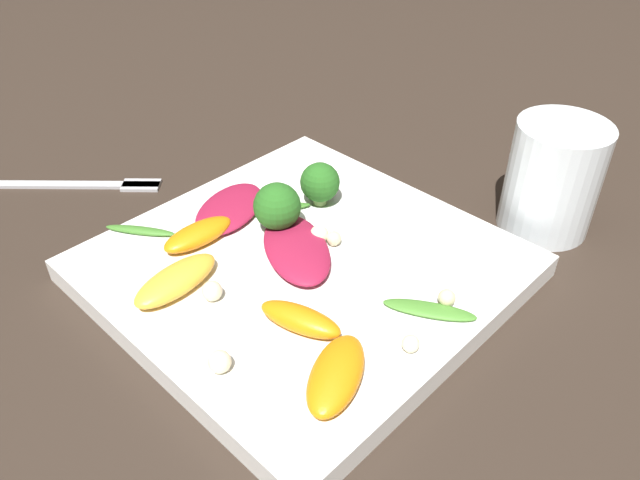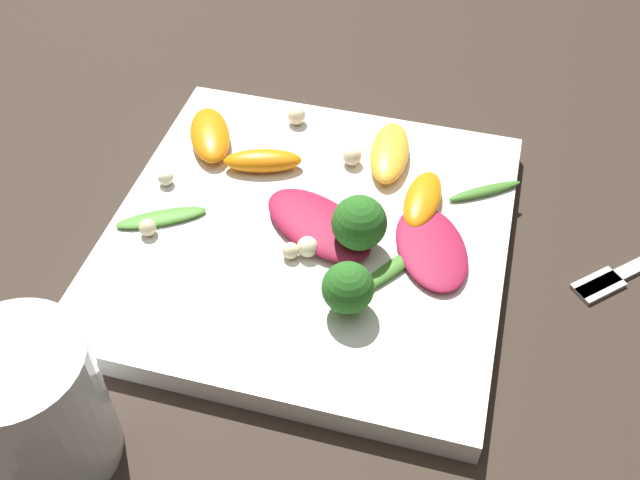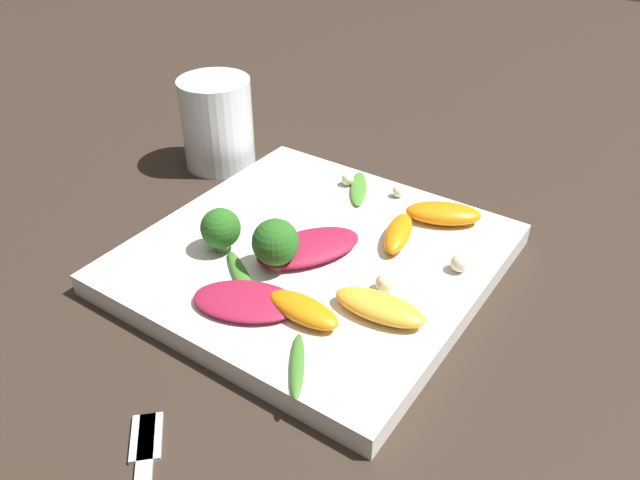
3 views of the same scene
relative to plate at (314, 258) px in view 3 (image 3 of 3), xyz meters
The scene contains 20 objects.
ground_plane 0.01m from the plate, ahead, with size 2.40×2.40×0.00m, color #2D231C.
plate is the anchor object (origin of this frame).
drinking_glass 0.24m from the plate, 63.06° to the left, with size 0.08×0.08×0.10m.
radicchio_leaf_0 0.10m from the plate, behind, with size 0.08×0.10×0.01m.
radicchio_leaf_1 0.02m from the plate, 157.18° to the right, with size 0.11×0.09×0.01m.
orange_segment_0 0.11m from the plate, 115.19° to the right, with size 0.04×0.08×0.02m.
orange_segment_1 0.14m from the plate, 35.25° to the right, with size 0.06×0.08×0.02m.
orange_segment_2 0.10m from the plate, 150.19° to the right, with size 0.03×0.07×0.02m.
orange_segment_3 0.08m from the plate, 46.00° to the right, with size 0.07×0.04×0.02m.
broccoli_floret_0 0.09m from the plate, 124.58° to the left, with size 0.04×0.04×0.04m.
broccoli_floret_1 0.06m from the plate, 165.82° to the left, with size 0.04×0.04×0.05m.
arugula_sprig_0 0.08m from the plate, 162.14° to the left, with size 0.06×0.08×0.01m.
arugula_sprig_1 0.15m from the plate, 149.69° to the right, with size 0.06×0.04×0.01m.
arugula_sprig_2 0.12m from the plate, 10.51° to the left, with size 0.07×0.05×0.01m.
macadamia_nut_0 0.04m from the plate, 80.94° to the left, with size 0.01×0.01×0.01m.
macadamia_nut_1 0.12m from the plate, 17.57° to the left, with size 0.01×0.01×0.01m.
macadamia_nut_2 0.13m from the plate, ahead, with size 0.01×0.01×0.01m.
macadamia_nut_3 0.09m from the plate, 100.31° to the right, with size 0.02×0.02×0.02m.
macadamia_nut_4 0.03m from the plate, 104.42° to the left, with size 0.02×0.02×0.02m.
macadamia_nut_5 0.13m from the plate, 69.90° to the right, with size 0.02×0.02×0.02m.
Camera 3 is at (-0.38, -0.27, 0.36)m, focal length 35.00 mm.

